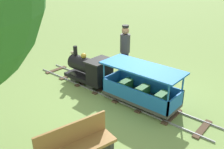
# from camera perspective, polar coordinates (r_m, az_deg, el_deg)

# --- Properties ---
(ground_plane) EXTENTS (60.00, 60.00, 0.00)m
(ground_plane) POSITION_cam_1_polar(r_m,az_deg,el_deg) (6.39, 2.41, -5.35)
(ground_plane) COLOR #75934C
(track) EXTENTS (0.78, 5.70, 0.04)m
(track) POSITION_cam_1_polar(r_m,az_deg,el_deg) (6.57, 0.17, -4.32)
(track) COLOR gray
(track) RESTS_ON ground_plane
(locomotive) EXTENTS (0.74, 1.45, 1.01)m
(locomotive) POSITION_cam_1_polar(r_m,az_deg,el_deg) (6.90, -5.21, 1.28)
(locomotive) COLOR black
(locomotive) RESTS_ON ground_plane
(passenger_car) EXTENTS (0.84, 2.00, 0.97)m
(passenger_car) POSITION_cam_1_polar(r_m,az_deg,el_deg) (5.90, 6.85, -3.48)
(passenger_car) COLOR #3F3F3F
(passenger_car) RESTS_ON ground_plane
(conductor_person) EXTENTS (0.30, 0.30, 1.62)m
(conductor_person) POSITION_cam_1_polar(r_m,az_deg,el_deg) (7.26, 3.11, 6.50)
(conductor_person) COLOR #282D47
(conductor_person) RESTS_ON ground_plane
(park_bench) EXTENTS (1.36, 0.69, 0.82)m
(park_bench) POSITION_cam_1_polar(r_m,az_deg,el_deg) (4.17, -8.39, -16.79)
(park_bench) COLOR olive
(park_bench) RESTS_ON ground_plane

